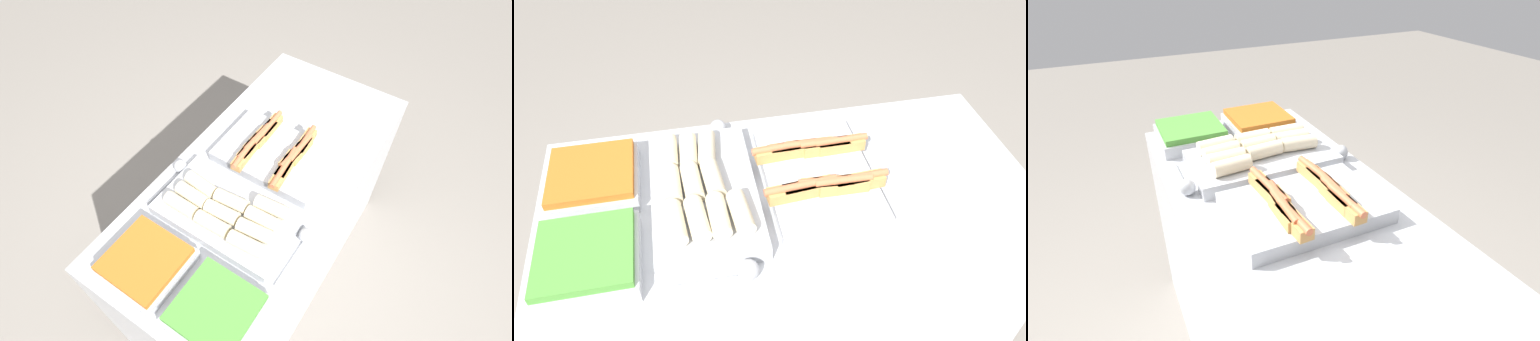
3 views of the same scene
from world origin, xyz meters
TOP-DOWN VIEW (x-y plane):
  - ground_plane at (0.00, 0.00)m, footprint 12.00×12.00m
  - counter at (0.00, 0.00)m, footprint 1.51×0.72m
  - tray_hotdogs at (0.09, 0.00)m, footprint 0.37×0.47m
  - tray_wraps at (-0.27, -0.00)m, footprint 0.31×0.53m
  - tray_side_front at (-0.58, -0.19)m, footprint 0.27×0.27m
  - tray_side_back at (-0.58, 0.12)m, footprint 0.27×0.27m
  - serving_spoon_near at (-0.19, -0.30)m, footprint 0.25×0.06m
  - serving_spoon_far at (-0.19, 0.30)m, footprint 0.24×0.06m

SIDE VIEW (x-z plane):
  - ground_plane at x=0.00m, z-range 0.00..0.00m
  - counter at x=0.00m, z-range 0.00..0.90m
  - serving_spoon_near at x=-0.19m, z-range 0.90..0.95m
  - serving_spoon_far at x=-0.19m, z-range 0.90..0.95m
  - tray_side_front at x=-0.58m, z-range 0.90..0.97m
  - tray_side_back at x=-0.58m, z-range 0.90..0.97m
  - tray_hotdogs at x=0.09m, z-range 0.89..0.99m
  - tray_wraps at x=-0.27m, z-range 0.89..0.99m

